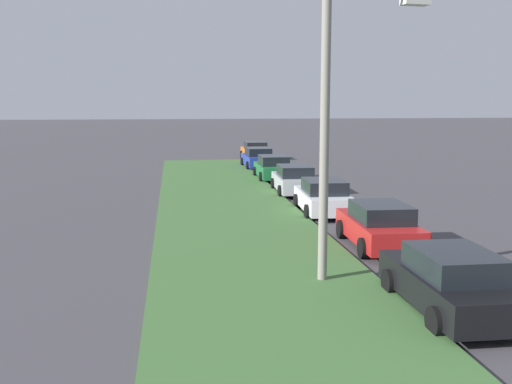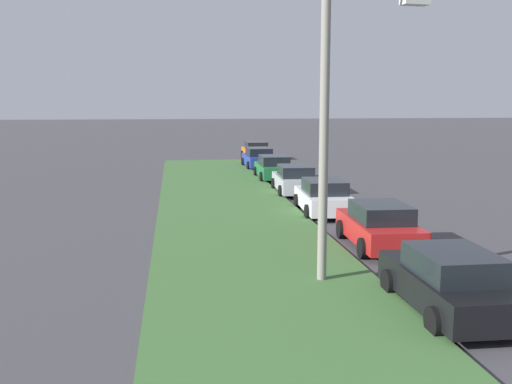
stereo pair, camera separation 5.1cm
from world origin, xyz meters
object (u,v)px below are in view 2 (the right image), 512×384
at_px(parked_car_red, 379,226).
at_px(parked_car_blue, 259,158).
at_px(parked_car_black, 450,282).
at_px(parked_car_white, 324,197).
at_px(streetlight, 337,114).
at_px(parked_car_orange, 256,151).
at_px(parked_car_green, 274,168).
at_px(parked_car_silver, 295,180).

height_order(parked_car_red, parked_car_blue, same).
xyz_separation_m(parked_car_black, parked_car_white, (11.95, -0.14, 0.00)).
bearing_deg(parked_car_blue, streetlight, 174.82).
distance_m(parked_car_red, parked_car_orange, 29.36).
bearing_deg(parked_car_green, streetlight, 175.29).
relative_size(parked_car_white, parked_car_blue, 1.01).
xyz_separation_m(parked_car_silver, parked_car_orange, (17.90, -0.43, 0.00)).
distance_m(parked_car_white, parked_car_silver, 5.54).
relative_size(parked_car_black, parked_car_white, 0.99).
distance_m(parked_car_black, streetlight, 4.88).
bearing_deg(parked_car_red, parked_car_green, 3.95).
distance_m(parked_car_silver, parked_car_green, 5.60).
relative_size(parked_car_black, parked_car_green, 1.00).
xyz_separation_m(parked_car_black, parked_car_orange, (35.39, -0.46, 0.00)).
bearing_deg(parked_car_red, parked_car_orange, 1.91).
xyz_separation_m(parked_car_blue, parked_car_orange, (6.13, -0.64, 0.00)).
bearing_deg(parked_car_black, parked_car_red, -3.99).
relative_size(parked_car_silver, parked_car_orange, 1.01).
relative_size(parked_car_black, parked_car_orange, 1.00).
relative_size(parked_car_blue, streetlight, 0.58).
xyz_separation_m(parked_car_white, parked_car_silver, (5.54, 0.11, 0.00)).
distance_m(parked_car_silver, streetlight, 15.50).
relative_size(parked_car_silver, streetlight, 0.58).
bearing_deg(parked_car_orange, parked_car_green, 176.40).
xyz_separation_m(parked_car_silver, parked_car_green, (5.60, 0.17, 0.00)).
xyz_separation_m(parked_car_black, parked_car_green, (23.09, 0.13, 0.00)).
bearing_deg(parked_car_white, parked_car_blue, 3.57).
bearing_deg(streetlight, parked_car_black, -142.75).
bearing_deg(parked_car_orange, parked_car_red, 179.22).
bearing_deg(parked_car_black, parked_car_white, -0.06).
distance_m(parked_car_white, parked_car_blue, 17.31).
xyz_separation_m(parked_car_red, parked_car_white, (5.92, 0.35, 0.00)).
relative_size(parked_car_orange, streetlight, 0.58).
height_order(parked_car_blue, parked_car_orange, same).
bearing_deg(parked_car_green, parked_car_red, -177.58).
relative_size(parked_car_black, streetlight, 0.58).
xyz_separation_m(parked_car_red, parked_car_silver, (11.46, 0.45, 0.00)).
distance_m(parked_car_blue, streetlight, 27.00).
height_order(parked_car_silver, parked_car_green, same).
height_order(parked_car_orange, streetlight, streetlight).
height_order(parked_car_blue, streetlight, streetlight).
height_order(parked_car_silver, parked_car_blue, same).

